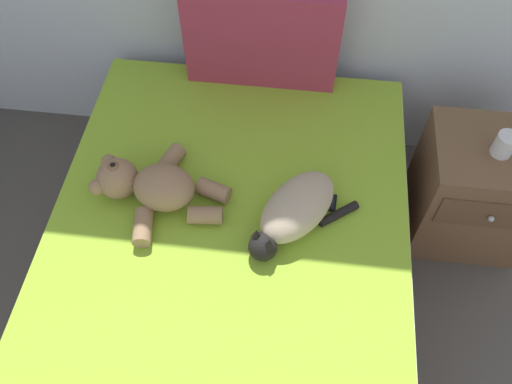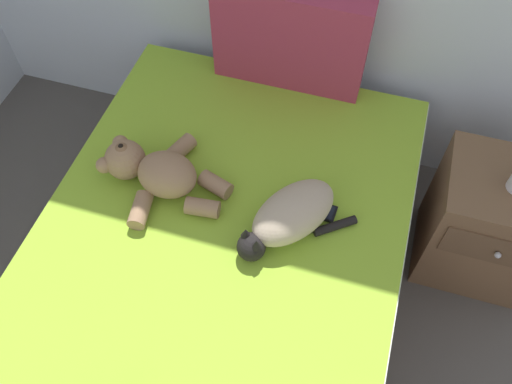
# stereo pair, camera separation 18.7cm
# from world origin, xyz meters

# --- Properties ---
(bed) EXTENTS (1.34, 2.10, 0.53)m
(bed) POSITION_xyz_m (1.57, 2.66, 0.26)
(bed) COLOR brown
(bed) RESTS_ON ground_plane
(patterned_cushion) EXTENTS (0.63, 0.12, 0.43)m
(patterned_cushion) POSITION_xyz_m (1.60, 3.63, 0.74)
(patterned_cushion) COLOR #A5334C
(patterned_cushion) RESTS_ON bed
(cat) EXTENTS (0.39, 0.40, 0.15)m
(cat) POSITION_xyz_m (1.80, 2.91, 0.60)
(cat) COLOR tan
(cat) RESTS_ON bed
(teddy_bear) EXTENTS (0.50, 0.44, 0.16)m
(teddy_bear) POSITION_xyz_m (1.28, 2.96, 0.60)
(teddy_bear) COLOR #937051
(teddy_bear) RESTS_ON bed
(cell_phone) EXTENTS (0.15, 0.08, 0.01)m
(cell_phone) POSITION_xyz_m (1.87, 3.01, 0.53)
(cell_phone) COLOR black
(cell_phone) RESTS_ON bed
(nightstand) EXTENTS (0.47, 0.43, 0.57)m
(nightstand) POSITION_xyz_m (2.56, 3.30, 0.29)
(nightstand) COLOR brown
(nightstand) RESTS_ON ground_plane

